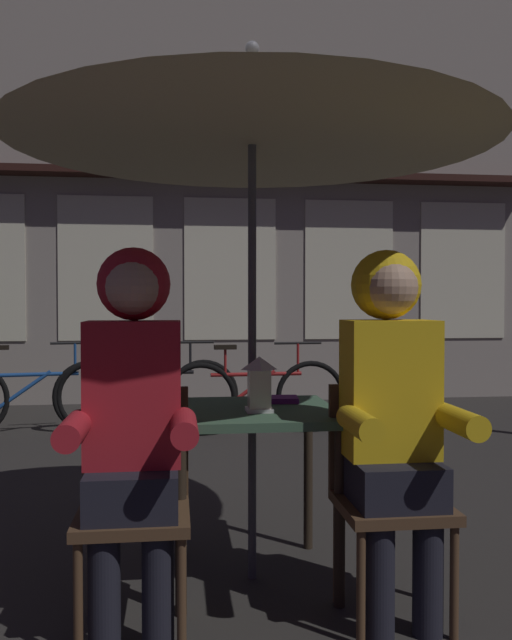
{
  "coord_description": "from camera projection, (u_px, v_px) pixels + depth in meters",
  "views": [
    {
      "loc": [
        -0.33,
        -2.81,
        1.2
      ],
      "look_at": [
        0.0,
        -0.14,
        1.13
      ],
      "focal_mm": 36.95,
      "sensor_mm": 36.0,
      "label": 1
    }
  ],
  "objects": [
    {
      "name": "cafe_table",
      "position": [
        252.0,
        432.0,
        2.84
      ],
      "size": [
        0.72,
        0.72,
        0.74
      ],
      "color": "#42664C",
      "rests_on": "ground_plane"
    },
    {
      "name": "bicycle_fourth",
      "position": [
        256.0,
        396.0,
        5.99
      ],
      "size": [
        1.68,
        0.13,
        0.84
      ],
      "color": "black",
      "rests_on": "ground_plane"
    },
    {
      "name": "person_right_hooded",
      "position": [
        392.0,
        396.0,
        2.47
      ],
      "size": [
        0.45,
        0.56,
        1.4
      ],
      "color": "black",
      "rests_on": "ground_plane"
    },
    {
      "name": "chair_right",
      "position": [
        387.0,
        486.0,
        2.54
      ],
      "size": [
        0.4,
        0.4,
        0.87
      ],
      "color": "#513823",
      "rests_on": "ground_plane"
    },
    {
      "name": "lantern",
      "position": [
        259.0,
        383.0,
        2.75
      ],
      "size": [
        0.11,
        0.11,
        0.23
      ],
      "color": "white",
      "rests_on": "cafe_table"
    },
    {
      "name": "bicycle_third",
      "position": [
        148.0,
        394.0,
        6.13
      ],
      "size": [
        1.68,
        0.08,
        0.84
      ],
      "color": "black",
      "rests_on": "ground_plane"
    },
    {
      "name": "ground_plane",
      "position": [
        252.0,
        578.0,
        2.86
      ],
      "size": [
        60.0,
        60.0,
        0.0
      ],
      "primitive_type": "plane",
      "color": "#2D2B28"
    },
    {
      "name": "person_left_hooded",
      "position": [
        133.0,
        400.0,
        2.36
      ],
      "size": [
        0.45,
        0.56,
        1.4
      ],
      "color": "black",
      "rests_on": "ground_plane"
    },
    {
      "name": "chair_left",
      "position": [
        134.0,
        494.0,
        2.42
      ],
      "size": [
        0.4,
        0.4,
        0.87
      ],
      "color": "#513823",
      "rests_on": "ground_plane"
    },
    {
      "name": "bicycle_second",
      "position": [
        31.0,
        396.0,
        5.96
      ],
      "size": [
        1.67,
        0.3,
        0.84
      ],
      "color": "black",
      "rests_on": "ground_plane"
    },
    {
      "name": "shopfront_building",
      "position": [
        169.0,
        149.0,
        8.08
      ],
      "size": [
        10.0,
        0.93,
        6.2
      ],
      "color": "#9E9389",
      "rests_on": "ground_plane"
    },
    {
      "name": "book",
      "position": [
        276.0,
        399.0,
        3.02
      ],
      "size": [
        0.21,
        0.16,
        0.02
      ],
      "primitive_type": "cube",
      "rotation": [
        0.0,
        0.0,
        -0.09
      ],
      "color": "#661E7A",
      "rests_on": "cafe_table"
    },
    {
      "name": "patio_umbrella",
      "position": [
        252.0,
        101.0,
        2.81
      ],
      "size": [
        2.1,
        2.1,
        2.31
      ],
      "color": "#4C4C51",
      "rests_on": "ground_plane"
    }
  ]
}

